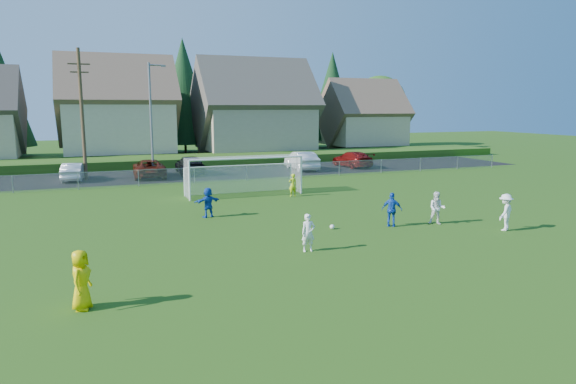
# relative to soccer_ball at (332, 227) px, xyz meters

# --- Properties ---
(ground) EXTENTS (160.00, 160.00, 0.00)m
(ground) POSITION_rel_soccer_ball_xyz_m (-1.15, -5.28, -0.11)
(ground) COLOR #193D0C
(ground) RESTS_ON ground
(asphalt_lot) EXTENTS (60.00, 60.00, 0.00)m
(asphalt_lot) POSITION_rel_soccer_ball_xyz_m (-1.15, 22.22, -0.10)
(asphalt_lot) COLOR black
(asphalt_lot) RESTS_ON ground
(grass_embankment) EXTENTS (70.00, 6.00, 0.80)m
(grass_embankment) POSITION_rel_soccer_ball_xyz_m (-1.15, 29.72, 0.29)
(grass_embankment) COLOR #1E420F
(grass_embankment) RESTS_ON ground
(soccer_ball) EXTENTS (0.22, 0.22, 0.22)m
(soccer_ball) POSITION_rel_soccer_ball_xyz_m (0.00, 0.00, 0.00)
(soccer_ball) COLOR white
(soccer_ball) RESTS_ON ground
(referee) EXTENTS (0.82, 0.98, 1.72)m
(referee) POSITION_rel_soccer_ball_xyz_m (-10.77, -6.06, 0.75)
(referee) COLOR yellow
(referee) RESTS_ON ground
(player_white_a) EXTENTS (0.57, 0.39, 1.50)m
(player_white_a) POSITION_rel_soccer_ball_xyz_m (-2.52, -3.00, 0.64)
(player_white_a) COLOR white
(player_white_a) RESTS_ON ground
(player_white_b) EXTENTS (0.98, 0.95, 1.59)m
(player_white_b) POSITION_rel_soccer_ball_xyz_m (5.15, -0.93, 0.68)
(player_white_b) COLOR white
(player_white_b) RESTS_ON ground
(player_white_c) EXTENTS (1.27, 1.06, 1.70)m
(player_white_c) POSITION_rel_soccer_ball_xyz_m (7.30, -3.09, 0.74)
(player_white_c) COLOR white
(player_white_c) RESTS_ON ground
(player_blue_a) EXTENTS (1.00, 0.91, 1.63)m
(player_blue_a) POSITION_rel_soccer_ball_xyz_m (2.86, -0.55, 0.71)
(player_blue_a) COLOR #1241AE
(player_blue_a) RESTS_ON ground
(player_blue_b) EXTENTS (1.50, 0.81, 1.54)m
(player_blue_b) POSITION_rel_soccer_ball_xyz_m (-4.79, 4.69, 0.66)
(player_blue_b) COLOR #1241AE
(player_blue_b) RESTS_ON ground
(goalkeeper) EXTENTS (0.54, 0.36, 1.46)m
(goalkeeper) POSITION_rel_soccer_ball_xyz_m (1.58, 8.89, 0.62)
(goalkeeper) COLOR #BAD118
(goalkeeper) RESTS_ON ground
(car_b) EXTENTS (1.84, 4.26, 1.36)m
(car_b) POSITION_rel_soccer_ball_xyz_m (-11.53, 21.72, 0.57)
(car_b) COLOR white
(car_b) RESTS_ON ground
(car_c) EXTENTS (2.68, 5.35, 1.45)m
(car_c) POSITION_rel_soccer_ball_xyz_m (-5.89, 21.39, 0.62)
(car_c) COLOR #511509
(car_c) RESTS_ON ground
(car_d) EXTENTS (2.28, 5.18, 1.48)m
(car_d) POSITION_rel_soccer_ball_xyz_m (-2.41, 22.38, 0.63)
(car_d) COLOR black
(car_d) RESTS_ON ground
(car_f) EXTENTS (2.00, 5.07, 1.64)m
(car_f) POSITION_rel_soccer_ball_xyz_m (7.49, 21.52, 0.71)
(car_f) COLOR silver
(car_f) RESTS_ON ground
(car_g) EXTENTS (2.27, 5.13, 1.46)m
(car_g) POSITION_rel_soccer_ball_xyz_m (12.82, 21.82, 0.62)
(car_g) COLOR maroon
(car_g) RESTS_ON ground
(soccer_goal) EXTENTS (7.42, 1.90, 2.50)m
(soccer_goal) POSITION_rel_soccer_ball_xyz_m (-1.15, 10.77, 1.52)
(soccer_goal) COLOR white
(soccer_goal) RESTS_ON ground
(chainlink_fence) EXTENTS (52.06, 0.06, 1.20)m
(chainlink_fence) POSITION_rel_soccer_ball_xyz_m (-1.15, 16.72, 0.52)
(chainlink_fence) COLOR gray
(chainlink_fence) RESTS_ON ground
(streetlight) EXTENTS (1.38, 0.18, 9.00)m
(streetlight) POSITION_rel_soccer_ball_xyz_m (-5.59, 20.72, 4.73)
(streetlight) COLOR slate
(streetlight) RESTS_ON ground
(utility_pole) EXTENTS (1.60, 0.26, 10.00)m
(utility_pole) POSITION_rel_soccer_ball_xyz_m (-10.65, 21.72, 5.04)
(utility_pole) COLOR #473321
(utility_pole) RESTS_ON ground
(houses_row) EXTENTS (53.90, 11.45, 13.27)m
(houses_row) POSITION_rel_soccer_ball_xyz_m (0.83, 37.18, 7.22)
(houses_row) COLOR tan
(houses_row) RESTS_ON ground
(tree_row) EXTENTS (65.98, 12.36, 13.80)m
(tree_row) POSITION_rel_soccer_ball_xyz_m (-0.10, 43.45, 6.80)
(tree_row) COLOR #382616
(tree_row) RESTS_ON ground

